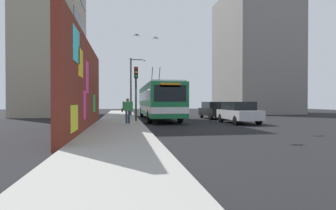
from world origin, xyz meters
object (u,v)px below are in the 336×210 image
parked_car_black (214,110)px  traffic_light (136,84)px  pedestrian_at_curb (128,109)px  street_lamp (133,82)px  parked_car_silver (238,112)px  city_bus (158,100)px

parked_car_black → traffic_light: size_ratio=1.02×
traffic_light → pedestrian_at_curb: bearing=162.8°
traffic_light → street_lamp: size_ratio=0.66×
parked_car_silver → pedestrian_at_curb: bearing=93.5°
parked_car_silver → street_lamp: (10.64, 7.25, 2.86)m
parked_car_black → pedestrian_at_curb: (-5.76, 8.01, 0.29)m
city_bus → traffic_light: 4.47m
city_bus → street_lamp: 5.99m
parked_car_silver → pedestrian_at_curb: pedestrian_at_curb is taller
city_bus → street_lamp: street_lamp is taller
parked_car_black → street_lamp: (5.37, 7.25, 2.86)m
parked_car_silver → street_lamp: 13.19m
parked_car_silver → parked_car_black: 5.27m
city_bus → parked_car_silver: city_bus is taller
parked_car_black → street_lamp: size_ratio=0.67×
parked_car_silver → pedestrian_at_curb: 8.03m
city_bus → parked_car_black: (-0.11, -5.20, -0.89)m
city_bus → parked_car_black: city_bus is taller
pedestrian_at_curb → street_lamp: street_lamp is taller
traffic_light → street_lamp: 9.06m
pedestrian_at_curb → street_lamp: (11.14, -0.75, 2.57)m
pedestrian_at_curb → parked_car_black: bearing=-54.3°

